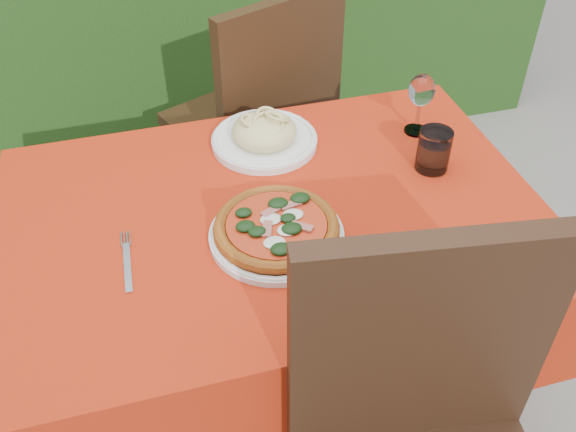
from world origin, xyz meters
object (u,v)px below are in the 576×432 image
object	(u,v)px
pizza_plate	(276,230)
fork	(128,267)
pasta_plate	(264,135)
water_glass	(433,152)
wine_glass	(421,93)
chair_far	(261,114)

from	to	relation	value
pizza_plate	fork	world-z (taller)	pizza_plate
pasta_plate	water_glass	bearing A→B (deg)	-29.73
wine_glass	chair_far	bearing A→B (deg)	124.66
chair_far	fork	distance (m)	0.93
water_glass	fork	xyz separation A→B (m)	(-0.77, -0.15, -0.05)
chair_far	water_glass	distance (m)	0.73
chair_far	pasta_plate	size ratio (longest dim) A/B	3.59
pizza_plate	wine_glass	size ratio (longest dim) A/B	1.74
fork	chair_far	bearing A→B (deg)	60.82
water_glass	wine_glass	distance (m)	0.18
pizza_plate	water_glass	bearing A→B (deg)	18.18
chair_far	water_glass	bearing A→B (deg)	92.45
chair_far	wine_glass	size ratio (longest dim) A/B	5.83
pasta_plate	fork	world-z (taller)	pasta_plate
pizza_plate	fork	size ratio (longest dim) A/B	1.50
chair_far	pasta_plate	xyz separation A→B (m)	(-0.09, -0.41, 0.20)
pizza_plate	pasta_plate	bearing A→B (deg)	80.01
wine_glass	fork	distance (m)	0.87
pasta_plate	wine_glass	bearing A→B (deg)	-7.52
pizza_plate	water_glass	xyz separation A→B (m)	(0.44, 0.15, 0.02)
pasta_plate	fork	distance (m)	0.54
pasta_plate	water_glass	size ratio (longest dim) A/B	2.57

